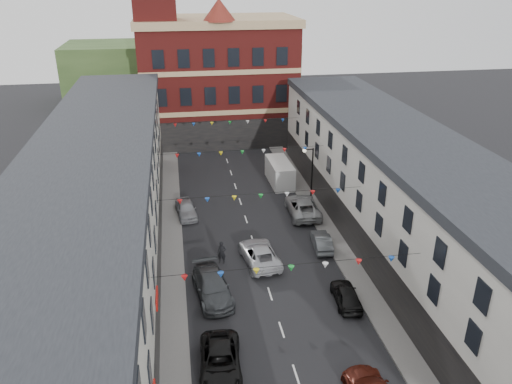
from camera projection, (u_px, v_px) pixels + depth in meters
ground at (270, 294)px, 36.06m from camera, size 160.00×160.00×0.00m
pavement_left at (173, 286)px, 36.81m from camera, size 1.80×64.00×0.15m
pavement_right at (352, 270)px, 38.87m from camera, size 1.80×64.00×0.15m
terrace_left at (94, 235)px, 33.04m from camera, size 8.40×56.00×10.70m
terrace_right at (425, 216)px, 36.75m from camera, size 8.40×56.00×9.70m
civic_building at (218, 79)px, 66.98m from camera, size 20.60×13.30×18.50m
clock_tower at (156, 29)px, 60.44m from camera, size 5.60×5.60×30.00m
distant_hill at (183, 71)px, 89.34m from camera, size 40.00×14.00×10.00m
street_lamp at (310, 169)px, 48.08m from camera, size 1.10×0.36×6.00m
car_left_c at (220, 362)px, 28.80m from camera, size 2.74×5.31×1.43m
car_left_d at (212, 286)px, 35.51m from camera, size 2.97×5.87×1.63m
car_left_e at (186, 209)px, 47.26m from camera, size 2.24×4.51×1.48m
car_right_d at (346, 295)px, 34.79m from camera, size 1.91×4.11×1.36m
car_right_e at (322, 241)px, 41.79m from camera, size 1.72×3.98×1.27m
car_right_f at (303, 206)px, 47.53m from camera, size 2.97×6.05×1.65m
moving_car at (259, 254)px, 39.74m from camera, size 3.10×5.70×1.52m
white_van at (280, 172)px, 54.42m from camera, size 2.29×5.66×2.48m
pedestrian at (222, 253)px, 39.51m from camera, size 0.80×0.64×1.90m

